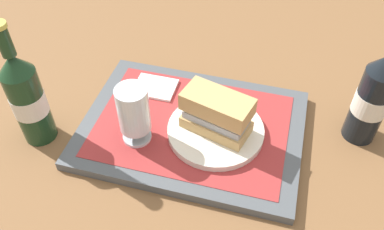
{
  "coord_description": "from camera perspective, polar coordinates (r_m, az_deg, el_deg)",
  "views": [
    {
      "loc": [
        -0.15,
        0.53,
        0.63
      ],
      "look_at": [
        0.0,
        0.0,
        0.05
      ],
      "focal_mm": 38.06,
      "sensor_mm": 36.0,
      "label": 1
    }
  ],
  "objects": [
    {
      "name": "ground_plane",
      "position": [
        0.84,
        -0.0,
        -2.38
      ],
      "size": [
        3.0,
        3.0,
        0.0
      ],
      "primitive_type": "plane",
      "color": "brown"
    },
    {
      "name": "tray",
      "position": [
        0.83,
        -0.0,
        -1.92
      ],
      "size": [
        0.44,
        0.32,
        0.02
      ],
      "primitive_type": "cube",
      "color": "#4C5156",
      "rests_on": "ground_plane"
    },
    {
      "name": "placemat",
      "position": [
        0.82,
        -0.0,
        -1.43
      ],
      "size": [
        0.38,
        0.27,
        0.0
      ],
      "primitive_type": "cube",
      "color": "#9E2D2D",
      "rests_on": "tray"
    },
    {
      "name": "plate",
      "position": [
        0.8,
        3.33,
        -2.2
      ],
      "size": [
        0.19,
        0.19,
        0.01
      ],
      "primitive_type": "cylinder",
      "color": "silver",
      "rests_on": "placemat"
    },
    {
      "name": "sandwich",
      "position": [
        0.77,
        3.26,
        0.4
      ],
      "size": [
        0.14,
        0.1,
        0.08
      ],
      "rotation": [
        0.0,
        0.0,
        -0.27
      ],
      "color": "tan",
      "rests_on": "plate"
    },
    {
      "name": "beer_glass",
      "position": [
        0.75,
        -8.16,
        0.33
      ],
      "size": [
        0.06,
        0.06,
        0.12
      ],
      "color": "silver",
      "rests_on": "placemat"
    },
    {
      "name": "napkin_folded",
      "position": [
        0.9,
        -5.21,
        3.91
      ],
      "size": [
        0.09,
        0.07,
        0.01
      ],
      "primitive_type": "cube",
      "color": "white",
      "rests_on": "placemat"
    },
    {
      "name": "beer_bottle",
      "position": [
        0.82,
        -22.13,
        2.28
      ],
      "size": [
        0.07,
        0.07,
        0.27
      ],
      "color": "#19381E",
      "rests_on": "ground_plane"
    },
    {
      "name": "second_bottle",
      "position": [
        0.83,
        24.08,
        2.32
      ],
      "size": [
        0.07,
        0.07,
        0.27
      ],
      "color": "black",
      "rests_on": "ground_plane"
    }
  ]
}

